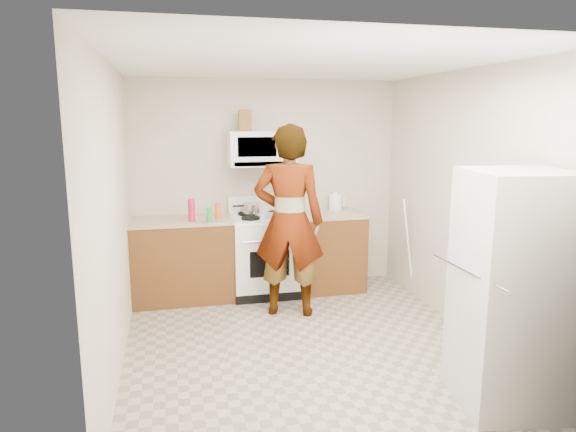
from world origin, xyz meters
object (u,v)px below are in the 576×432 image
object	(u,v)px
microwave	(261,149)
kettle	(335,202)
gas_range	(264,253)
fridge	(513,291)
person	(289,221)
saucepan	(251,208)

from	to	relation	value
microwave	kettle	distance (m)	1.15
gas_range	fridge	world-z (taller)	fridge
person	saucepan	bearing A→B (deg)	-52.93
fridge	kettle	size ratio (longest dim) A/B	9.03
fridge	person	bearing A→B (deg)	128.01
gas_range	microwave	distance (m)	1.22
microwave	saucepan	world-z (taller)	microwave
fridge	saucepan	xyz separation A→B (m)	(-1.41, 2.85, 0.16)
gas_range	microwave	size ratio (longest dim) A/B	1.49
person	kettle	distance (m)	1.18
kettle	fridge	bearing A→B (deg)	-71.90
gas_range	person	bearing A→B (deg)	-78.65
person	fridge	xyz separation A→B (m)	(1.14, -2.07, -0.15)
microwave	saucepan	distance (m)	0.71
gas_range	microwave	bearing A→B (deg)	90.00
fridge	kettle	world-z (taller)	fridge
fridge	kettle	bearing A→B (deg)	105.91
microwave	person	size ratio (longest dim) A/B	0.38
microwave	kettle	world-z (taller)	microwave
kettle	saucepan	world-z (taller)	kettle
microwave	kettle	bearing A→B (deg)	3.77
gas_range	microwave	xyz separation A→B (m)	(0.00, 0.13, 1.21)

